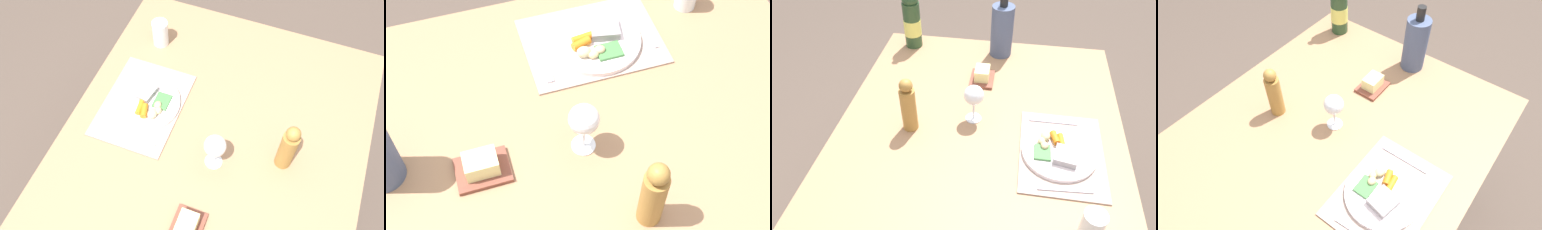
# 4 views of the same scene
# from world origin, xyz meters

# --- Properties ---
(dining_table) EXTENTS (1.28, 1.06, 0.72)m
(dining_table) POSITION_xyz_m (0.00, 0.00, 0.65)
(dining_table) COLOR #9E7450
(dining_table) RESTS_ON ground_plane
(placemat) EXTENTS (0.39, 0.29, 0.01)m
(placemat) POSITION_xyz_m (-0.07, -0.30, 0.73)
(placemat) COLOR #A48D80
(placemat) RESTS_ON dining_table
(dinner_plate) EXTENTS (0.26, 0.26, 0.04)m
(dinner_plate) POSITION_xyz_m (-0.08, -0.28, 0.74)
(dinner_plate) COLOR white
(dinner_plate) RESTS_ON placemat
(fork) EXTENTS (0.03, 0.17, 0.00)m
(fork) POSITION_xyz_m (-0.24, -0.30, 0.73)
(fork) COLOR silver
(fork) RESTS_ON placemat
(knife) EXTENTS (0.02, 0.18, 0.00)m
(knife) POSITION_xyz_m (0.08, -0.27, 0.73)
(knife) COLOR silver
(knife) RESTS_ON placemat
(wine_glass) EXTENTS (0.07, 0.07, 0.15)m
(wine_glass) POSITION_xyz_m (0.05, 0.03, 0.83)
(wine_glass) COLOR white
(wine_glass) RESTS_ON dining_table
(pepper_mill) EXTENTS (0.06, 0.06, 0.22)m
(pepper_mill) POSITION_xyz_m (-0.03, 0.25, 0.83)
(pepper_mill) COLOR #A47735
(pepper_mill) RESTS_ON dining_table
(butter_dish) EXTENTS (0.13, 0.10, 0.06)m
(butter_dish) POSITION_xyz_m (0.31, 0.03, 0.75)
(butter_dish) COLOR brown
(butter_dish) RESTS_ON dining_table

